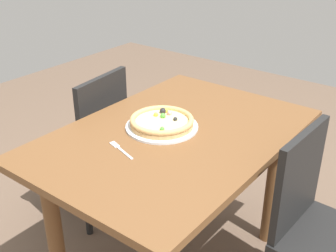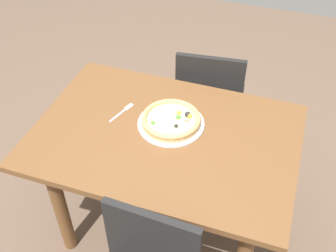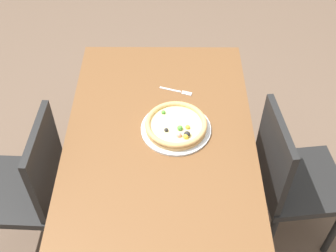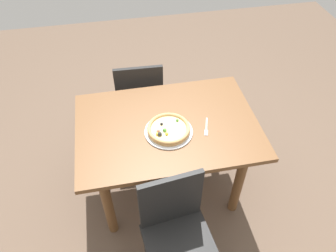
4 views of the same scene
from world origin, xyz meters
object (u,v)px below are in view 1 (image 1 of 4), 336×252
(chair_near, at_px, (321,228))
(plate, at_px, (162,127))
(pizza, at_px, (162,121))
(dining_table, at_px, (174,158))
(chair_far, at_px, (89,141))
(fork, at_px, (120,149))

(chair_near, relative_size, plate, 2.74)
(chair_near, relative_size, pizza, 3.10)
(chair_near, bearing_deg, plate, -78.24)
(plate, height_order, pizza, pizza)
(dining_table, xyz_separation_m, chair_near, (0.12, -0.64, -0.15))
(dining_table, xyz_separation_m, plate, (0.01, 0.07, 0.13))
(dining_table, height_order, plate, plate)
(dining_table, distance_m, pizza, 0.17)
(chair_near, height_order, chair_far, same)
(plate, relative_size, fork, 1.96)
(chair_far, bearing_deg, plate, -102.93)
(plate, xyz_separation_m, fork, (-0.25, 0.01, -0.00))
(chair_far, distance_m, plate, 0.63)
(dining_table, height_order, chair_far, chair_far)
(chair_near, distance_m, chair_far, 1.27)
(chair_near, xyz_separation_m, chair_far, (-0.06, 1.27, 0.00))
(dining_table, xyz_separation_m, chair_far, (0.07, 0.64, -0.15))
(chair_far, xyz_separation_m, plate, (-0.06, -0.56, 0.28))
(plate, bearing_deg, chair_far, 83.79)
(fork, bearing_deg, dining_table, -91.50)
(plate, distance_m, fork, 0.25)
(fork, bearing_deg, chair_near, -135.15)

